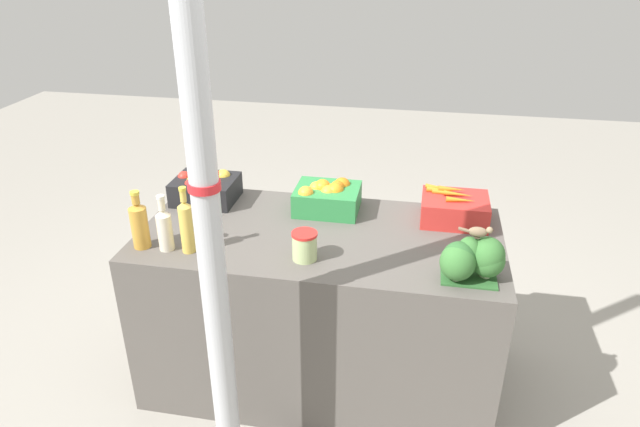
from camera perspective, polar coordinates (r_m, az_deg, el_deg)
The scene contains 12 objects.
ground_plane at distance 3.12m, azimuth 0.00°, elevation -15.66°, with size 10.00×10.00×0.00m, color gray.
market_table at distance 2.85m, azimuth 0.00°, elevation -9.39°, with size 1.66×0.83×0.84m, color #56514C.
support_pole at distance 1.90m, azimuth -11.46°, elevation 2.26°, with size 0.11×0.11×2.66m.
apple_crate at distance 2.98m, azimuth -11.39°, elevation 2.64°, with size 0.31×0.26×0.15m.
orange_crate at distance 2.81m, azimuth 0.75°, elevation 1.70°, with size 0.31×0.26×0.16m.
carrot_crate at distance 2.79m, azimuth 13.27°, elevation 0.51°, with size 0.31×0.26×0.16m.
broccoli_pile at distance 2.33m, azimuth 14.92°, elevation -4.44°, with size 0.25×0.21×0.18m.
juice_bottle_amber at distance 2.59m, azimuth -17.62°, elevation -1.00°, with size 0.08×0.08×0.27m.
juice_bottle_cloudy at distance 2.54m, azimuth -15.28°, elevation -1.39°, with size 0.07×0.07×0.26m.
juice_bottle_golden at distance 2.49m, azimuth -13.21°, elevation -1.13°, with size 0.06×0.06×0.30m.
pickle_jar at distance 2.40m, azimuth -1.55°, elevation -3.24°, with size 0.11×0.11×0.13m.
sparrow_bird at distance 2.29m, azimuth 15.63°, elevation -1.75°, with size 0.14×0.04×0.05m.
Camera 1 is at (0.43, -2.27, 2.10)m, focal length 32.00 mm.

